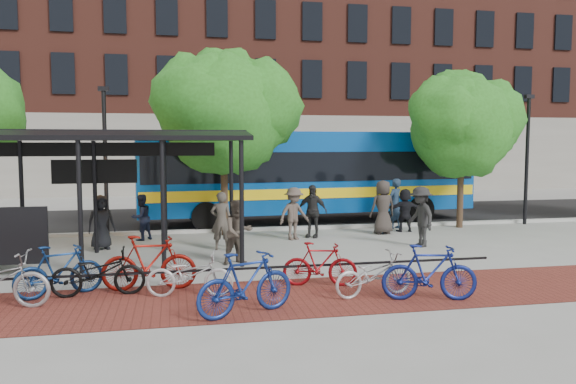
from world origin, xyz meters
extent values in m
plane|color=#9E9E99|center=(0.00, 0.00, 0.00)|extent=(160.00, 160.00, 0.00)
cube|color=black|center=(0.00, 8.00, 0.01)|extent=(160.00, 8.00, 0.01)
cube|color=#B7B7B2|center=(0.00, 4.00, 0.06)|extent=(160.00, 0.25, 0.12)
cube|color=maroon|center=(-2.00, -5.00, 0.00)|extent=(24.00, 3.00, 0.01)
cube|color=black|center=(-3.30, -4.10, 0.00)|extent=(12.00, 0.05, 0.95)
cube|color=brown|center=(10.00, 26.00, 10.00)|extent=(55.00, 14.00, 20.00)
cube|color=#7A664C|center=(-16.00, 40.00, 15.00)|extent=(22.00, 22.00, 30.00)
cylinder|color=black|center=(-9.00, 0.85, 1.65)|extent=(0.12, 0.12, 3.30)
cylinder|color=black|center=(-7.00, -1.85, 1.65)|extent=(0.12, 0.12, 3.30)
cylinder|color=black|center=(-7.00, 0.85, 1.65)|extent=(0.12, 0.12, 3.30)
cylinder|color=black|center=(-5.00, -1.85, 1.65)|extent=(0.12, 0.12, 3.30)
cylinder|color=black|center=(-5.00, 0.85, 1.65)|extent=(0.12, 0.12, 3.30)
cylinder|color=black|center=(-3.00, -1.85, 1.65)|extent=(0.12, 0.12, 3.30)
cylinder|color=black|center=(-3.00, 0.85, 1.65)|extent=(0.12, 0.12, 3.30)
cube|color=black|center=(-8.00, -1.20, 3.45)|extent=(10.60, 1.65, 0.29)
cube|color=black|center=(-8.00, 0.20, 3.45)|extent=(10.60, 1.65, 0.29)
cube|color=black|center=(-8.00, 0.90, 3.05)|extent=(9.00, 0.10, 0.40)
cube|color=black|center=(-7.00, 0.95, 2.40)|extent=(2.40, 0.12, 0.70)
cube|color=#FF7200|center=(-7.00, 1.03, 2.40)|extent=(2.20, 0.02, 0.55)
cylinder|color=#382619|center=(-3.00, 3.30, 1.26)|extent=(0.24, 0.24, 2.52)
sphere|color=#28681B|center=(-3.00, 3.30, 4.20)|extent=(4.20, 4.20, 4.20)
sphere|color=#28681B|center=(-1.95, 3.50, 4.50)|extent=(3.36, 3.36, 3.36)
sphere|color=#28681B|center=(-3.84, 3.00, 4.60)|extent=(3.15, 3.15, 3.15)
sphere|color=#28681B|center=(-2.90, 3.70, 5.00)|extent=(2.94, 2.94, 2.94)
cylinder|color=#382619|center=(6.00, 3.30, 1.14)|extent=(0.24, 0.24, 2.27)
sphere|color=#28681B|center=(6.00, 3.30, 3.79)|extent=(3.80, 3.80, 3.80)
sphere|color=#28681B|center=(6.95, 3.50, 4.09)|extent=(3.04, 3.04, 3.04)
sphere|color=#28681B|center=(5.24, 3.00, 4.20)|extent=(2.85, 2.85, 2.85)
sphere|color=#28681B|center=(6.10, 3.70, 4.59)|extent=(2.66, 2.66, 2.66)
cylinder|color=black|center=(-7.00, 3.60, 2.50)|extent=(0.14, 0.14, 5.00)
cube|color=black|center=(-7.00, 3.60, 5.05)|extent=(0.35, 0.20, 0.15)
cylinder|color=black|center=(9.00, 3.60, 2.50)|extent=(0.14, 0.14, 5.00)
cube|color=black|center=(9.00, 3.60, 5.05)|extent=(0.35, 0.20, 0.15)
cube|color=#0849A0|center=(0.63, 5.96, 2.07)|extent=(13.79, 3.97, 3.12)
cube|color=black|center=(0.63, 5.96, 2.32)|extent=(13.52, 3.99, 1.13)
cube|color=yellow|center=(0.63, 5.96, 1.30)|extent=(13.66, 4.01, 0.40)
cube|color=#0849A0|center=(0.63, 5.96, 3.57)|extent=(13.50, 3.66, 0.20)
cylinder|color=black|center=(-3.60, 4.16, 0.54)|extent=(1.11, 0.40, 1.09)
cylinder|color=black|center=(-3.82, 7.10, 0.54)|extent=(1.11, 0.40, 1.09)
cylinder|color=black|center=(5.09, 4.82, 0.54)|extent=(1.11, 0.40, 1.09)
cylinder|color=black|center=(4.86, 7.76, 0.54)|extent=(1.11, 0.40, 1.09)
imported|color=navy|center=(-7.12, -3.99, 0.55)|extent=(1.89, 1.22, 1.11)
imported|color=black|center=(-6.32, -4.12, 0.51)|extent=(1.95, 0.72, 1.01)
imported|color=maroon|center=(-5.28, -3.86, 0.61)|extent=(2.06, 0.65, 1.23)
imported|color=#B6B6B9|center=(-4.42, -4.57, 0.48)|extent=(1.91, 0.93, 0.96)
imported|color=navy|center=(-3.43, -6.06, 0.61)|extent=(2.09, 1.30, 1.22)
imported|color=maroon|center=(-1.52, -4.25, 0.51)|extent=(1.75, 0.87, 1.01)
imported|color=#B0AFB2|center=(-0.62, -5.29, 0.47)|extent=(1.87, 0.93, 0.94)
imported|color=navy|center=(0.38, -5.83, 0.59)|extent=(2.03, 0.97, 1.17)
imported|color=black|center=(-6.92, 1.38, 0.84)|extent=(0.95, 0.79, 1.67)
imported|color=#474139|center=(-3.34, 0.54, 0.89)|extent=(0.71, 0.53, 1.78)
imported|color=#1A213C|center=(-5.82, 2.78, 0.77)|extent=(0.94, 0.94, 1.54)
imported|color=brown|center=(-0.82, 1.87, 0.88)|extent=(1.30, 1.03, 1.76)
imported|color=#272727|center=(-0.10, 2.22, 0.91)|extent=(1.14, 0.94, 1.81)
imported|color=black|center=(3.53, 2.78, 0.79)|extent=(1.49, 0.55, 1.58)
imported|color=#362F2B|center=(2.54, 2.43, 0.96)|extent=(1.00, 0.72, 1.92)
imported|color=#20334B|center=(3.44, 3.53, 0.95)|extent=(0.83, 0.76, 1.90)
imported|color=#50463C|center=(-3.06, -1.50, 0.86)|extent=(1.01, 0.90, 1.72)
imported|color=#242424|center=(2.81, -0.12, 0.94)|extent=(0.84, 1.29, 1.88)
camera|label=1|loc=(-4.69, -16.32, 3.23)|focal=35.00mm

